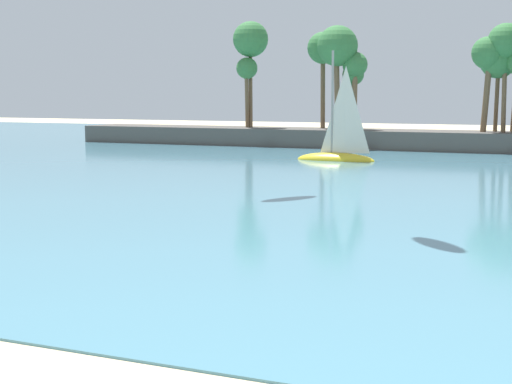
# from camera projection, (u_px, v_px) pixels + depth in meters

# --- Properties ---
(sea) EXTENTS (220.00, 100.06, 0.06)m
(sea) POSITION_uv_depth(u_px,v_px,m) (487.00, 161.00, 60.60)
(sea) COLOR teal
(sea) RESTS_ON ground
(palm_headland) EXTENTS (85.47, 6.18, 13.01)m
(palm_headland) POSITION_uv_depth(u_px,v_px,m) (476.00, 113.00, 70.24)
(palm_headland) COLOR #514C47
(palm_headland) RESTS_ON ground
(sailboat_near_shore) EXTENTS (6.29, 1.95, 9.09)m
(sailboat_near_shore) POSITION_uv_depth(u_px,v_px,m) (337.00, 150.00, 60.44)
(sailboat_near_shore) COLOR yellow
(sailboat_near_shore) RESTS_ON sea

